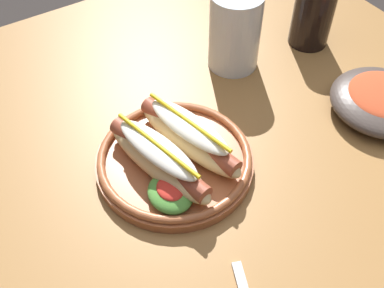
# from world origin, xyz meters

# --- Properties ---
(dining_table) EXTENTS (1.12, 0.98, 0.74)m
(dining_table) POSITION_xyz_m (0.00, 0.00, 0.64)
(dining_table) COLOR olive
(dining_table) RESTS_ON ground_plane
(hot_dog_plate) EXTENTS (0.23, 0.23, 0.08)m
(hot_dog_plate) POSITION_xyz_m (-0.07, -0.08, 0.77)
(hot_dog_plate) COLOR #9E5633
(hot_dog_plate) RESTS_ON dining_table
(soda_cup) EXTENTS (0.07, 0.07, 0.12)m
(soda_cup) POSITION_xyz_m (-0.20, 0.29, 0.80)
(soda_cup) COLOR black
(soda_cup) RESTS_ON dining_table
(water_cup) EXTENTS (0.09, 0.09, 0.14)m
(water_cup) POSITION_xyz_m (-0.22, 0.13, 0.81)
(water_cup) COLOR silver
(water_cup) RESTS_ON dining_table
(side_bowl) EXTENTS (0.16, 0.16, 0.05)m
(side_bowl) POSITION_xyz_m (0.01, 0.26, 0.76)
(side_bowl) COLOR #423833
(side_bowl) RESTS_ON dining_table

